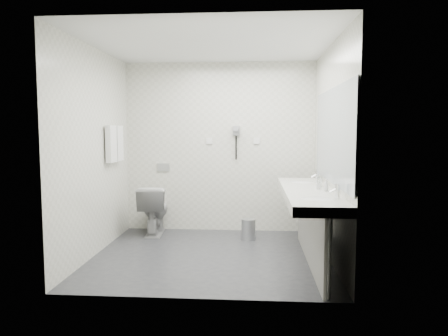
{
  "coord_description": "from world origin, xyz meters",
  "views": [
    {
      "loc": [
        0.52,
        -4.91,
        1.52
      ],
      "look_at": [
        0.15,
        0.15,
        1.05
      ],
      "focal_mm": 33.59,
      "sensor_mm": 36.0,
      "label": 1
    }
  ],
  "objects": [
    {
      "name": "floor",
      "position": [
        0.0,
        0.0,
        0.0
      ],
      "size": [
        2.8,
        2.8,
        0.0
      ],
      "primitive_type": "plane",
      "color": "#2D2D32",
      "rests_on": "ground"
    },
    {
      "name": "soap_bottle_a",
      "position": [
        1.24,
        -0.19,
        0.9
      ],
      "size": [
        0.05,
        0.05,
        0.1
      ],
      "primitive_type": "imported",
      "rotation": [
        0.0,
        0.0,
        -0.0
      ],
      "color": "silver",
      "rests_on": "vanity_counter"
    },
    {
      "name": "pedal_bin",
      "position": [
        0.44,
        0.76,
        0.14
      ],
      "size": [
        0.25,
        0.25,
        0.27
      ],
      "primitive_type": "cylinder",
      "rotation": [
        0.0,
        0.0,
        -0.31
      ],
      "color": "#B2B5BA",
      "rests_on": "floor"
    },
    {
      "name": "dryer_cradle",
      "position": [
        0.25,
        1.27,
        1.5
      ],
      "size": [
        0.1,
        0.04,
        0.14
      ],
      "primitive_type": "cube",
      "color": "gray",
      "rests_on": "wall_back"
    },
    {
      "name": "toilet",
      "position": [
        -0.93,
        1.0,
        0.35
      ],
      "size": [
        0.44,
        0.72,
        0.71
      ],
      "primitive_type": "imported",
      "rotation": [
        0.0,
        0.0,
        3.21
      ],
      "color": "white",
      "rests_on": "floor"
    },
    {
      "name": "ceiling",
      "position": [
        0.0,
        0.0,
        2.5
      ],
      "size": [
        2.8,
        2.8,
        0.0
      ],
      "primitive_type": "plane",
      "rotation": [
        3.14,
        0.0,
        0.0
      ],
      "color": "silver",
      "rests_on": "wall_back"
    },
    {
      "name": "flush_plate",
      "position": [
        -0.85,
        1.29,
        0.95
      ],
      "size": [
        0.18,
        0.02,
        0.12
      ],
      "primitive_type": "cube",
      "color": "#B2B5BA",
      "rests_on": "wall_back"
    },
    {
      "name": "towel_rail",
      "position": [
        -1.35,
        0.55,
        1.55
      ],
      "size": [
        0.02,
        0.62,
        0.02
      ],
      "primitive_type": "cylinder",
      "rotation": [
        1.57,
        0.0,
        0.0
      ],
      "color": "silver",
      "rests_on": "wall_left"
    },
    {
      "name": "wall_back",
      "position": [
        0.0,
        1.3,
        1.25
      ],
      "size": [
        2.8,
        0.0,
        2.8
      ],
      "primitive_type": "plane",
      "rotation": [
        1.57,
        0.0,
        0.0
      ],
      "color": "silver",
      "rests_on": "floor"
    },
    {
      "name": "mirror",
      "position": [
        1.39,
        -0.2,
        1.45
      ],
      "size": [
        0.02,
        2.2,
        1.05
      ],
      "primitive_type": "cube",
      "color": "#B2BCC6",
      "rests_on": "wall_right"
    },
    {
      "name": "wall_right",
      "position": [
        1.4,
        0.0,
        1.25
      ],
      "size": [
        0.0,
        2.6,
        2.6
      ],
      "primitive_type": "plane",
      "rotation": [
        1.57,
        0.0,
        -1.57
      ],
      "color": "silver",
      "rests_on": "floor"
    },
    {
      "name": "faucet_far",
      "position": [
        1.32,
        0.45,
        0.92
      ],
      "size": [
        0.04,
        0.04,
        0.15
      ],
      "primitive_type": "cylinder",
      "color": "silver",
      "rests_on": "vanity_counter"
    },
    {
      "name": "basin_near",
      "position": [
        1.12,
        -0.85,
        0.83
      ],
      "size": [
        0.4,
        0.31,
        0.05
      ],
      "primitive_type": "ellipsoid",
      "color": "white",
      "rests_on": "vanity_counter"
    },
    {
      "name": "dryer_cord",
      "position": [
        0.25,
        1.26,
        1.25
      ],
      "size": [
        0.02,
        0.02,
        0.35
      ],
      "primitive_type": "cylinder",
      "color": "black",
      "rests_on": "dryer_cradle"
    },
    {
      "name": "wall_left",
      "position": [
        -1.4,
        0.0,
        1.25
      ],
      "size": [
        0.0,
        2.6,
        2.6
      ],
      "primitive_type": "plane",
      "rotation": [
        1.57,
        0.0,
        1.57
      ],
      "color": "silver",
      "rests_on": "floor"
    },
    {
      "name": "vanity_post_far",
      "position": [
        1.18,
        0.84,
        0.38
      ],
      "size": [
        0.06,
        0.06,
        0.75
      ],
      "primitive_type": "cylinder",
      "color": "silver",
      "rests_on": "floor"
    },
    {
      "name": "vanity_counter",
      "position": [
        1.12,
        -0.2,
        0.8
      ],
      "size": [
        0.55,
        2.2,
        0.1
      ],
      "primitive_type": "cube",
      "color": "white",
      "rests_on": "floor"
    },
    {
      "name": "faucet_near",
      "position": [
        1.32,
        -0.85,
        0.92
      ],
      "size": [
        0.04,
        0.04,
        0.15
      ],
      "primitive_type": "cylinder",
      "color": "silver",
      "rests_on": "vanity_counter"
    },
    {
      "name": "soap_bottle_c",
      "position": [
        1.3,
        -0.35,
        0.92
      ],
      "size": [
        0.06,
        0.06,
        0.13
      ],
      "primitive_type": "imported",
      "rotation": [
        0.0,
        0.0,
        -0.31
      ],
      "color": "silver",
      "rests_on": "vanity_counter"
    },
    {
      "name": "switch_plate_b",
      "position": [
        0.55,
        1.29,
        1.35
      ],
      "size": [
        0.09,
        0.02,
        0.09
      ],
      "primitive_type": "cube",
      "color": "white",
      "rests_on": "wall_back"
    },
    {
      "name": "switch_plate_a",
      "position": [
        -0.15,
        1.29,
        1.35
      ],
      "size": [
        0.09,
        0.02,
        0.09
      ],
      "primitive_type": "cube",
      "color": "white",
      "rests_on": "wall_back"
    },
    {
      "name": "basin_far",
      "position": [
        1.12,
        0.45,
        0.83
      ],
      "size": [
        0.4,
        0.31,
        0.05
      ],
      "primitive_type": "ellipsoid",
      "color": "white",
      "rests_on": "vanity_counter"
    },
    {
      "name": "dryer_barrel",
      "position": [
        0.25,
        1.2,
        1.53
      ],
      "size": [
        0.08,
        0.14,
        0.08
      ],
      "primitive_type": "cylinder",
      "rotation": [
        1.57,
        0.0,
        0.0
      ],
      "color": "gray",
      "rests_on": "dryer_cradle"
    },
    {
      "name": "vanity_panel",
      "position": [
        1.15,
        -0.2,
        0.38
      ],
      "size": [
        0.03,
        2.15,
        0.75
      ],
      "primitive_type": "cube",
      "color": "gray",
      "rests_on": "floor"
    },
    {
      "name": "wall_front",
      "position": [
        0.0,
        -1.3,
        1.25
      ],
      "size": [
        2.8,
        0.0,
        2.8
      ],
      "primitive_type": "plane",
      "rotation": [
        -1.57,
        0.0,
        0.0
      ],
      "color": "silver",
      "rests_on": "floor"
    },
    {
      "name": "towel_far",
      "position": [
        -1.34,
        0.69,
        1.33
      ],
      "size": [
        0.07,
        0.24,
        0.48
      ],
      "primitive_type": "cube",
      "color": "white",
      "rests_on": "towel_rail"
    },
    {
      "name": "vanity_post_near",
      "position": [
        1.18,
        -1.24,
        0.38
      ],
      "size": [
        0.06,
        0.06,
        0.75
      ],
      "primitive_type": "cylinder",
      "color": "silver",
      "rests_on": "floor"
    },
    {
      "name": "bin_lid",
      "position": [
        0.44,
        0.76,
        0.28
      ],
      "size": [
        0.2,
        0.2,
        0.02
      ],
      "primitive_type": "cylinder",
      "color": "#B2B5BA",
      "rests_on": "pedal_bin"
    },
    {
      "name": "towel_near",
      "position": [
        -1.34,
        0.41,
        1.33
      ],
      "size": [
        0.07,
        0.24,
        0.48
      ],
      "primitive_type": "cube",
      "color": "white",
      "rests_on": "towel_rail"
    },
    {
      "name": "glass_left",
      "position": [
        1.28,
        0.01,
        0.91
      ],
      "size": [
        0.07,
        0.07,
        0.11
      ],
      "primitive_type": "cylinder",
      "rotation": [
        0.0,
        0.0,
        0.18
      ],
      "color": "silver",
      "rests_on": "vanity_counter"
    }
  ]
}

